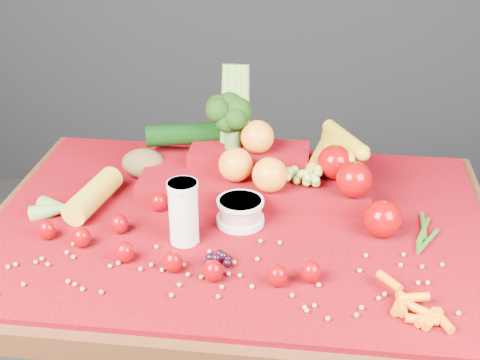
# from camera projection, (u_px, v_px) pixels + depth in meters

# --- Properties ---
(table) EXTENTS (1.10, 0.80, 0.75)m
(table) POSITION_uv_depth(u_px,v_px,m) (239.00, 262.00, 1.49)
(table) COLOR #3B1E0D
(table) RESTS_ON ground
(red_cloth) EXTENTS (1.05, 0.75, 0.01)m
(red_cloth) POSITION_uv_depth(u_px,v_px,m) (239.00, 223.00, 1.44)
(red_cloth) COLOR maroon
(red_cloth) RESTS_ON table
(milk_glass) EXTENTS (0.06, 0.06, 0.13)m
(milk_glass) POSITION_uv_depth(u_px,v_px,m) (183.00, 210.00, 1.33)
(milk_glass) COLOR silver
(milk_glass) RESTS_ON red_cloth
(yogurt_bowl) EXTENTS (0.10, 0.10, 0.06)m
(yogurt_bowl) POSITION_uv_depth(u_px,v_px,m) (240.00, 211.00, 1.41)
(yogurt_bowl) COLOR silver
(yogurt_bowl) RESTS_ON red_cloth
(strawberry_scatter) EXTENTS (0.58, 0.28, 0.05)m
(strawberry_scatter) POSITION_uv_depth(u_px,v_px,m) (155.00, 240.00, 1.32)
(strawberry_scatter) COLOR #8C0005
(strawberry_scatter) RESTS_ON red_cloth
(dark_grape_cluster) EXTENTS (0.06, 0.05, 0.03)m
(dark_grape_cluster) POSITION_uv_depth(u_px,v_px,m) (217.00, 256.00, 1.29)
(dark_grape_cluster) COLOR black
(dark_grape_cluster) RESTS_ON red_cloth
(soybean_scatter) EXTENTS (0.84, 0.24, 0.01)m
(soybean_scatter) POSITION_uv_depth(u_px,v_px,m) (225.00, 273.00, 1.26)
(soybean_scatter) COLOR #9E8344
(soybean_scatter) RESTS_ON red_cloth
(corn_ear) EXTENTS (0.21, 0.25, 0.06)m
(corn_ear) POSITION_uv_depth(u_px,v_px,m) (72.00, 204.00, 1.45)
(corn_ear) COLOR gold
(corn_ear) RESTS_ON red_cloth
(potato) EXTENTS (0.10, 0.08, 0.07)m
(potato) POSITION_uv_depth(u_px,v_px,m) (143.00, 163.00, 1.60)
(potato) COLOR brown
(potato) RESTS_ON red_cloth
(baby_carrot_pile) EXTENTS (0.18, 0.18, 0.03)m
(baby_carrot_pile) POSITION_uv_depth(u_px,v_px,m) (419.00, 298.00, 1.17)
(baby_carrot_pile) COLOR orange
(baby_carrot_pile) RESTS_ON red_cloth
(green_bean_pile) EXTENTS (0.14, 0.12, 0.01)m
(green_bean_pile) POSITION_uv_depth(u_px,v_px,m) (427.00, 233.00, 1.38)
(green_bean_pile) COLOR #265413
(green_bean_pile) RESTS_ON red_cloth
(produce_mound) EXTENTS (0.60, 0.37, 0.27)m
(produce_mound) POSITION_uv_depth(u_px,v_px,m) (267.00, 165.00, 1.54)
(produce_mound) COLOR maroon
(produce_mound) RESTS_ON red_cloth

